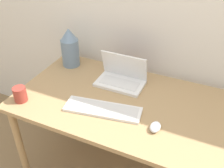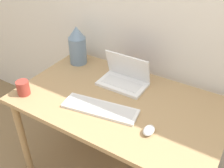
{
  "view_description": "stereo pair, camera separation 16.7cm",
  "coord_description": "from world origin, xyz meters",
  "views": [
    {
      "loc": [
        0.52,
        -0.85,
        1.8
      ],
      "look_at": [
        -0.06,
        0.41,
        0.86
      ],
      "focal_mm": 42.0,
      "sensor_mm": 36.0,
      "label": 1
    },
    {
      "loc": [
        0.66,
        -0.77,
        1.8
      ],
      "look_at": [
        -0.06,
        0.41,
        0.86
      ],
      "focal_mm": 42.0,
      "sensor_mm": 36.0,
      "label": 2
    }
  ],
  "objects": [
    {
      "name": "wall_back",
      "position": [
        0.0,
        0.86,
        1.25
      ],
      "size": [
        6.0,
        0.05,
        2.5
      ],
      "color": "white",
      "rests_on": "ground_plane"
    },
    {
      "name": "desk",
      "position": [
        0.0,
        0.4,
        0.67
      ],
      "size": [
        1.34,
        0.8,
        0.76
      ],
      "color": "tan",
      "rests_on": "ground_plane"
    },
    {
      "name": "laptop",
      "position": [
        -0.06,
        0.58,
        0.8
      ],
      "size": [
        0.33,
        0.2,
        0.21
      ],
      "color": "white",
      "rests_on": "desk"
    },
    {
      "name": "keyboard",
      "position": [
        -0.05,
        0.25,
        0.77
      ],
      "size": [
        0.49,
        0.22,
        0.02
      ],
      "color": "white",
      "rests_on": "desk"
    },
    {
      "name": "mouse",
      "position": [
        0.29,
        0.23,
        0.78
      ],
      "size": [
        0.06,
        0.09,
        0.04
      ],
      "color": "silver",
      "rests_on": "desk"
    },
    {
      "name": "vase",
      "position": [
        -0.52,
        0.66,
        0.91
      ],
      "size": [
        0.13,
        0.13,
        0.3
      ],
      "color": "slate",
      "rests_on": "desk"
    },
    {
      "name": "mug",
      "position": [
        -0.57,
        0.13,
        0.81
      ],
      "size": [
        0.08,
        0.08,
        0.1
      ],
      "color": "#9E382D",
      "rests_on": "desk"
    }
  ]
}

